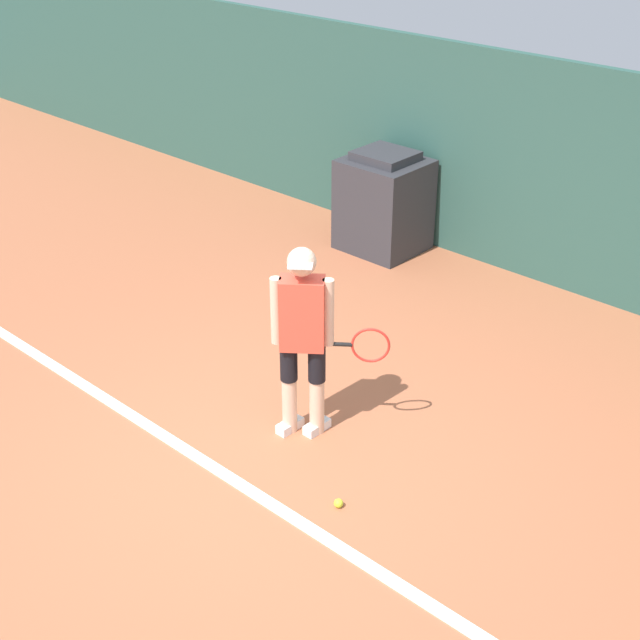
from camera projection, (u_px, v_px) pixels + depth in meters
The scene contains 6 objects.
ground_plane at pixel (258, 464), 6.86m from camera, with size 24.00×24.00×0.00m, color #B76642.
back_wall at pixel (557, 178), 9.08m from camera, with size 24.00×0.10×2.34m.
court_baseline at pixel (233, 480), 6.69m from camera, with size 21.60×0.10×0.01m.
tennis_player at pixel (304, 334), 6.81m from camera, with size 0.74×0.62×1.63m.
tennis_ball at pixel (338, 503), 6.42m from camera, with size 0.07×0.07×0.07m.
covered_chair at pixel (384, 203), 10.13m from camera, with size 0.88×0.81×1.16m.
Camera 1 is at (4.03, -3.71, 4.30)m, focal length 50.00 mm.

